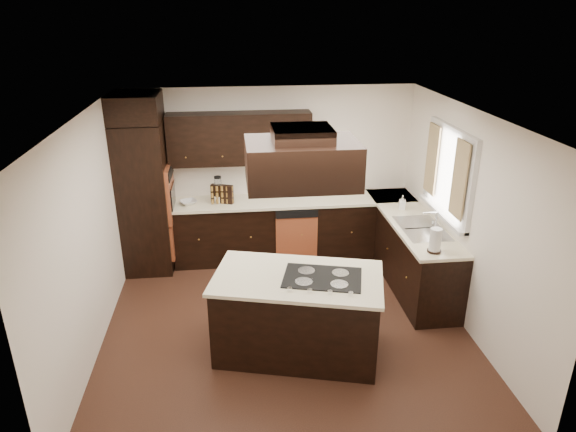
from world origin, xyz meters
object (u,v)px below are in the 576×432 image
object	(u,v)px
island	(297,316)
range_hood	(302,163)
oven_column	(145,198)
spice_rack	(222,194)

from	to	relation	value
island	range_hood	xyz separation A→B (m)	(0.02, -0.05, 1.72)
oven_column	spice_rack	xyz separation A→B (m)	(1.06, 0.06, -0.01)
oven_column	range_hood	world-z (taller)	range_hood
island	range_hood	size ratio (longest dim) A/B	1.61
island	range_hood	distance (m)	1.72
range_hood	spice_rack	size ratio (longest dim) A/B	3.28
oven_column	spice_rack	world-z (taller)	oven_column
spice_rack	island	bearing A→B (deg)	-49.45
oven_column	spice_rack	size ratio (longest dim) A/B	6.62
island	spice_rack	bearing A→B (deg)	123.90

